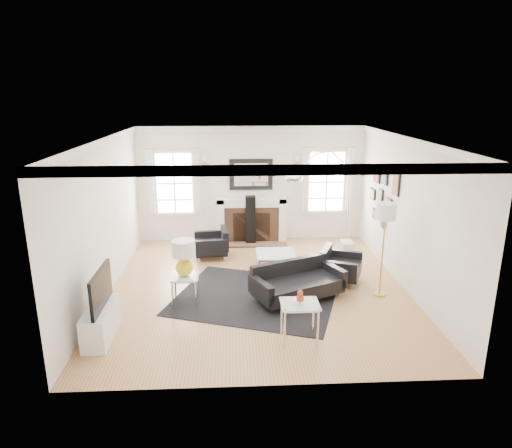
{
  "coord_description": "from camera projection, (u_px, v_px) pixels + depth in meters",
  "views": [
    {
      "loc": [
        -0.45,
        -7.95,
        3.57
      ],
      "look_at": [
        -0.02,
        0.3,
        1.17
      ],
      "focal_mm": 32.0,
      "sensor_mm": 36.0,
      "label": 1
    }
  ],
  "objects": [
    {
      "name": "tv_unit",
      "position": [
        101.0,
        318.0,
        6.8
      ],
      "size": [
        0.35,
        1.0,
        1.09
      ],
      "color": "white",
      "rests_on": "floor"
    },
    {
      "name": "nesting_table",
      "position": [
        300.0,
        311.0,
        6.66
      ],
      "size": [
        0.56,
        0.47,
        0.62
      ],
      "color": "silver",
      "rests_on": "floor"
    },
    {
      "name": "crown_molding",
      "position": [
        258.0,
        142.0,
        7.88
      ],
      "size": [
        5.5,
        6.0,
        0.12
      ],
      "primitive_type": "cube",
      "color": "white",
      "rests_on": "back_wall"
    },
    {
      "name": "floor",
      "position": [
        258.0,
        288.0,
        8.64
      ],
      "size": [
        6.0,
        6.0,
        0.0
      ],
      "primitive_type": "plane",
      "color": "#A16943",
      "rests_on": "ground"
    },
    {
      "name": "coffee_table",
      "position": [
        276.0,
        254.0,
        9.47
      ],
      "size": [
        0.79,
        0.79,
        0.35
      ],
      "color": "silver",
      "rests_on": "floor"
    },
    {
      "name": "arc_floor_lamp",
      "position": [
        323.0,
        201.0,
        9.69
      ],
      "size": [
        1.76,
        1.63,
        2.49
      ],
      "color": "silver",
      "rests_on": "floor"
    },
    {
      "name": "window_right",
      "position": [
        326.0,
        182.0,
        11.15
      ],
      "size": [
        1.24,
        0.15,
        1.62
      ],
      "color": "white",
      "rests_on": "back_wall"
    },
    {
      "name": "speaker_tower",
      "position": [
        250.0,
        220.0,
        11.02
      ],
      "size": [
        0.24,
        0.24,
        1.18
      ],
      "primitive_type": "cube",
      "rotation": [
        0.0,
        0.0,
        0.01
      ],
      "color": "black",
      "rests_on": "floor"
    },
    {
      "name": "gourd_lamp",
      "position": [
        184.0,
        256.0,
        7.74
      ],
      "size": [
        0.4,
        0.4,
        0.64
      ],
      "color": "yellow",
      "rests_on": "side_table_left"
    },
    {
      "name": "fireplace",
      "position": [
        251.0,
        220.0,
        11.16
      ],
      "size": [
        1.7,
        0.69,
        1.11
      ],
      "color": "white",
      "rests_on": "floor"
    },
    {
      "name": "left_wall",
      "position": [
        104.0,
        219.0,
        8.11
      ],
      "size": [
        0.04,
        6.0,
        2.8
      ],
      "primitive_type": "cube",
      "color": "white",
      "rests_on": "floor"
    },
    {
      "name": "stick_floor_lamp",
      "position": [
        386.0,
        216.0,
        7.91
      ],
      "size": [
        0.35,
        0.35,
        1.72
      ],
      "color": "gold",
      "rests_on": "floor"
    },
    {
      "name": "ceiling",
      "position": [
        258.0,
        138.0,
        7.86
      ],
      "size": [
        5.5,
        6.0,
        0.02
      ],
      "primitive_type": "cube",
      "color": "white",
      "rests_on": "back_wall"
    },
    {
      "name": "orange_vase",
      "position": [
        300.0,
        297.0,
        6.59
      ],
      "size": [
        0.12,
        0.12,
        0.19
      ],
      "color": "#B13216",
      "rests_on": "nesting_table"
    },
    {
      "name": "back_wall",
      "position": [
        251.0,
        184.0,
        11.13
      ],
      "size": [
        5.5,
        0.04,
        2.8
      ],
      "primitive_type": "cube",
      "color": "white",
      "rests_on": "floor"
    },
    {
      "name": "armchair_left",
      "position": [
        213.0,
        244.0,
        10.17
      ],
      "size": [
        0.8,
        0.87,
        0.54
      ],
      "color": "black",
      "rests_on": "floor"
    },
    {
      "name": "window_left",
      "position": [
        174.0,
        183.0,
        10.97
      ],
      "size": [
        1.24,
        0.15,
        1.62
      ],
      "color": "white",
      "rests_on": "back_wall"
    },
    {
      "name": "gallery_wall",
      "position": [
        383.0,
        192.0,
        9.59
      ],
      "size": [
        0.04,
        1.73,
        1.29
      ],
      "color": "black",
      "rests_on": "right_wall"
    },
    {
      "name": "armchair_right",
      "position": [
        339.0,
        266.0,
        8.89
      ],
      "size": [
        0.96,
        1.01,
        0.54
      ],
      "color": "black",
      "rests_on": "floor"
    },
    {
      "name": "area_rug",
      "position": [
        256.0,
        297.0,
        8.24
      ],
      "size": [
        3.37,
        3.08,
        0.01
      ],
      "primitive_type": "cube",
      "rotation": [
        0.0,
        0.0,
        -0.33
      ],
      "color": "black",
      "rests_on": "floor"
    },
    {
      "name": "front_wall",
      "position": [
        272.0,
        283.0,
        5.37
      ],
      "size": [
        5.5,
        0.04,
        2.8
      ],
      "primitive_type": "cube",
      "color": "white",
      "rests_on": "floor"
    },
    {
      "name": "right_wall",
      "position": [
        407.0,
        214.0,
        8.39
      ],
      "size": [
        0.04,
        6.0,
        2.8
      ],
      "primitive_type": "cube",
      "color": "white",
      "rests_on": "floor"
    },
    {
      "name": "mantel_mirror",
      "position": [
        251.0,
        174.0,
        11.01
      ],
      "size": [
        1.05,
        0.07,
        0.75
      ],
      "color": "black",
      "rests_on": "back_wall"
    },
    {
      "name": "sofa",
      "position": [
        296.0,
        283.0,
        8.14
      ],
      "size": [
        1.79,
        1.35,
        0.53
      ],
      "color": "black",
      "rests_on": "floor"
    },
    {
      "name": "side_table_left",
      "position": [
        185.0,
        281.0,
        7.87
      ],
      "size": [
        0.48,
        0.48,
        0.53
      ],
      "color": "silver",
      "rests_on": "floor"
    }
  ]
}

